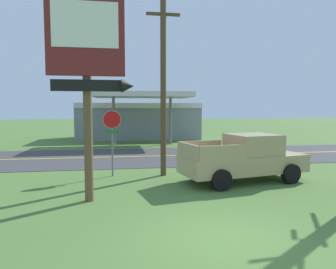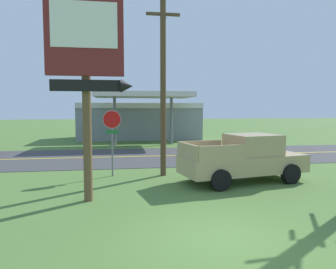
{
  "view_description": "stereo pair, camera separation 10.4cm",
  "coord_description": "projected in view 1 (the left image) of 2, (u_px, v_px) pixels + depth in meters",
  "views": [
    {
      "loc": [
        -2.38,
        -6.68,
        3.01
      ],
      "look_at": [
        0.0,
        8.0,
        1.8
      ],
      "focal_mm": 33.45,
      "sensor_mm": 36.0,
      "label": 1
    },
    {
      "loc": [
        -2.28,
        -6.7,
        3.01
      ],
      "look_at": [
        0.0,
        8.0,
        1.8
      ],
      "focal_mm": 33.45,
      "sensor_mm": 36.0,
      "label": 2
    }
  ],
  "objects": [
    {
      "name": "utility_pole",
      "position": [
        163.0,
        76.0,
        13.9
      ],
      "size": [
        1.66,
        0.26,
        8.46
      ],
      "color": "brown",
      "rests_on": "ground"
    },
    {
      "name": "gas_station",
      "position": [
        138.0,
        120.0,
        31.99
      ],
      "size": [
        12.0,
        11.5,
        4.4
      ],
      "color": "gray",
      "rests_on": "ground"
    },
    {
      "name": "stop_sign",
      "position": [
        112.0,
        131.0,
        13.93
      ],
      "size": [
        0.8,
        0.08,
        2.95
      ],
      "color": "slate",
      "rests_on": "ground"
    },
    {
      "name": "ground_plane",
      "position": [
        224.0,
        240.0,
        7.2
      ],
      "size": [
        180.0,
        180.0,
        0.0
      ],
      "primitive_type": "plane",
      "color": "#4C7033"
    },
    {
      "name": "road_asphalt",
      "position": [
        156.0,
        156.0,
        19.98
      ],
      "size": [
        140.0,
        8.0,
        0.02
      ],
      "primitive_type": "cube",
      "color": "#3D3D3F",
      "rests_on": "ground"
    },
    {
      "name": "motel_sign",
      "position": [
        88.0,
        59.0,
        9.79
      ],
      "size": [
        2.68,
        0.54,
        6.85
      ],
      "color": "brown",
      "rests_on": "ground"
    },
    {
      "name": "road_centre_line",
      "position": [
        156.0,
        156.0,
        19.98
      ],
      "size": [
        126.0,
        0.2,
        0.01
      ],
      "primitive_type": "cube",
      "color": "gold",
      "rests_on": "road_asphalt"
    },
    {
      "name": "pickup_tan_parked_on_lawn",
      "position": [
        245.0,
        158.0,
        12.99
      ],
      "size": [
        5.48,
        2.99,
        1.96
      ],
      "color": "tan",
      "rests_on": "ground"
    }
  ]
}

